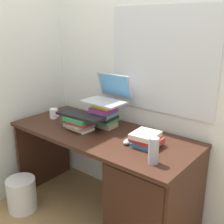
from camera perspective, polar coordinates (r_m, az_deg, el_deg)
The scene contains 13 objects.
ground_plane at distance 2.58m, azimuth -1.99°, elevation -19.31°, with size 6.00×6.00×0.00m, color #9E7A4C.
wall_back at distance 2.36m, azimuth 3.82°, elevation 11.58°, with size 6.00×0.06×2.60m.
wall_left at distance 2.70m, azimuth -16.19°, elevation 11.73°, with size 0.05×6.00×2.60m, color silver.
desk at distance 2.14m, azimuth 5.62°, elevation -15.06°, with size 1.53×0.66×0.73m.
book_stack_tall at distance 2.30m, azimuth -1.68°, elevation -0.56°, with size 0.22×0.20×0.20m.
book_stack_keyboard_riser at distance 2.27m, azimuth -6.54°, elevation -2.16°, with size 0.23×0.21×0.10m.
book_stack_side at distance 1.98m, azimuth 6.93°, elevation -5.49°, with size 0.22×0.20×0.10m.
laptop at distance 2.30m, azimuth -0.77°, elevation 3.48°, with size 0.34×0.29×0.22m.
keyboard at distance 2.25m, azimuth -6.45°, elevation -0.74°, with size 0.42×0.14×0.02m, color black.
computer_mouse at distance 2.01m, azimuth 3.42°, elevation -5.96°, with size 0.06×0.10×0.04m, color #A5A8AD.
mug at distance 2.57m, azimuth -11.72°, elevation -0.30°, with size 0.11×0.08×0.09m.
water_bottle at distance 1.74m, azimuth 8.45°, elevation -7.79°, with size 0.06×0.06×0.17m, color #999EA5.
wastebasket at distance 2.63m, azimuth -17.91°, elevation -15.66°, with size 0.25×0.25×0.29m, color silver.
Camera 1 is at (1.36, -1.53, 1.56)m, focal length 44.89 mm.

